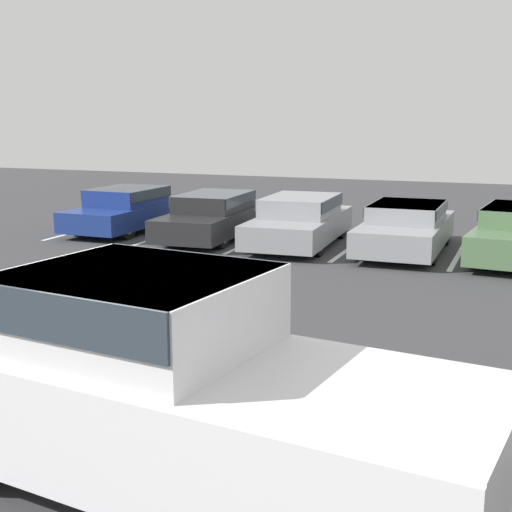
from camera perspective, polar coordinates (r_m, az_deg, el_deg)
ground_plane at (r=7.63m, az=-9.83°, el=-14.37°), size 60.00×60.00×0.00m
stall_stripe_a at (r=21.24m, az=-13.40°, el=2.10°), size 0.12×4.02×0.01m
stall_stripe_b at (r=19.88m, az=-7.18°, el=1.71°), size 0.12×4.02×0.01m
stall_stripe_c at (r=18.79m, az=-0.14°, el=1.24°), size 0.12×4.02×0.01m
stall_stripe_d at (r=18.02m, az=7.62°, el=0.71°), size 0.12×4.02×0.01m
stall_stripe_e at (r=17.61m, az=15.90°, el=0.12°), size 0.12×4.02×0.01m
pickup_truck at (r=6.32m, az=-7.18°, el=-10.28°), size 6.00×2.78×1.96m
parked_sedan_a at (r=20.66m, az=-10.30°, el=3.81°), size 1.85×4.27×1.22m
parked_sedan_b at (r=19.15m, az=-3.42°, el=3.35°), size 1.95×4.68×1.20m
parked_sedan_c at (r=18.16m, az=3.53°, el=2.97°), size 2.04×4.63×1.24m
parked_sedan_d at (r=17.58m, az=11.92°, el=2.37°), size 1.83×4.50×1.18m
wheel_stop_curb at (r=21.31m, az=1.49°, el=2.62°), size 1.80×0.20×0.14m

